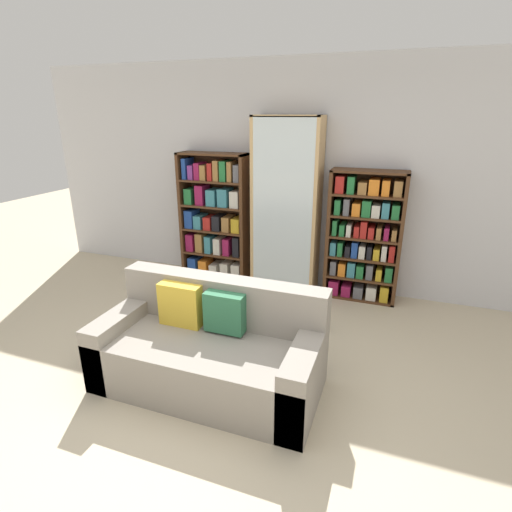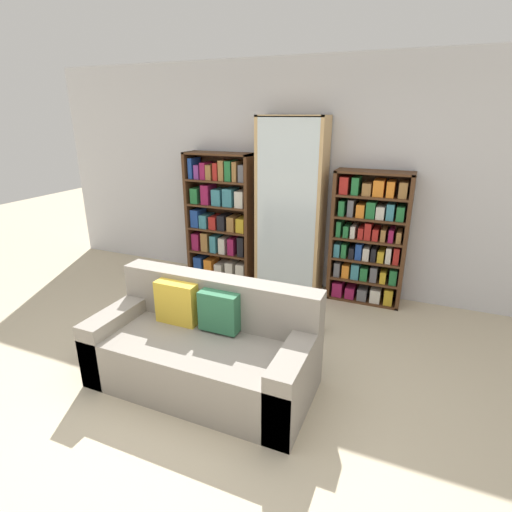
{
  "view_description": "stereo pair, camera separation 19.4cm",
  "coord_description": "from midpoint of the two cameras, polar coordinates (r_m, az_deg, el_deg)",
  "views": [
    {
      "loc": [
        1.26,
        -2.1,
        2.09
      ],
      "look_at": [
        -0.0,
        1.36,
        0.77
      ],
      "focal_mm": 28.0,
      "sensor_mm": 36.0,
      "label": 1
    },
    {
      "loc": [
        1.44,
        -2.03,
        2.09
      ],
      "look_at": [
        -0.0,
        1.36,
        0.77
      ],
      "focal_mm": 28.0,
      "sensor_mm": 36.0,
      "label": 2
    }
  ],
  "objects": [
    {
      "name": "display_cabinet",
      "position": [
        4.81,
        3.21,
        6.91
      ],
      "size": [
        0.79,
        0.36,
        2.08
      ],
      "color": "tan",
      "rests_on": "ground"
    },
    {
      "name": "ground_plane",
      "position": [
        3.23,
        -10.77,
        -21.0
      ],
      "size": [
        16.0,
        16.0,
        0.0
      ],
      "primitive_type": "plane",
      "color": "beige"
    },
    {
      "name": "couch",
      "position": [
        3.31,
        -8.31,
        -13.28
      ],
      "size": [
        1.76,
        0.82,
        0.83
      ],
      "color": "gray",
      "rests_on": "ground"
    },
    {
      "name": "wine_bottle",
      "position": [
        4.11,
        7.9,
        -8.77
      ],
      "size": [
        0.07,
        0.07,
        0.35
      ],
      "color": "#192333",
      "rests_on": "ground"
    },
    {
      "name": "wall_back",
      "position": [
        4.96,
        4.05,
        11.08
      ],
      "size": [
        6.97,
        0.06,
        2.7
      ],
      "color": "silver",
      "rests_on": "ground"
    },
    {
      "name": "bookshelf_left",
      "position": [
        5.22,
        -6.94,
        5.29
      ],
      "size": [
        0.89,
        0.32,
        1.64
      ],
      "color": "#4C2D19",
      "rests_on": "ground"
    },
    {
      "name": "bookshelf_right",
      "position": [
        4.72,
        14.02,
        2.52
      ],
      "size": [
        0.83,
        0.32,
        1.51
      ],
      "color": "#4C2D19",
      "rests_on": "ground"
    }
  ]
}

